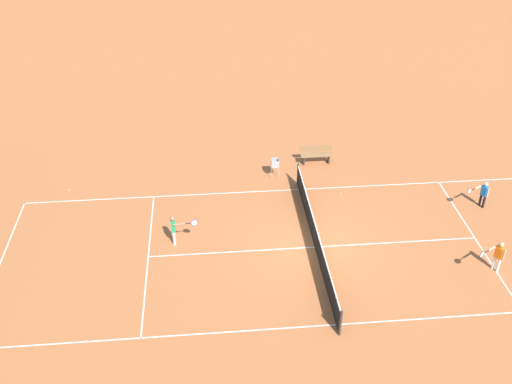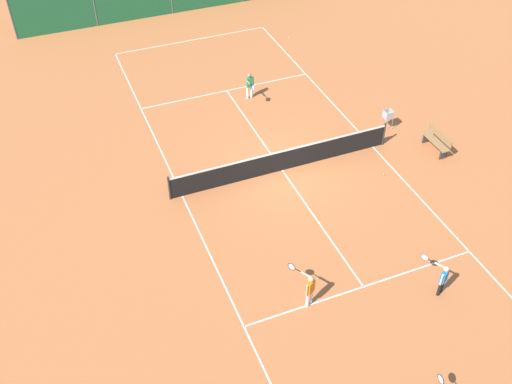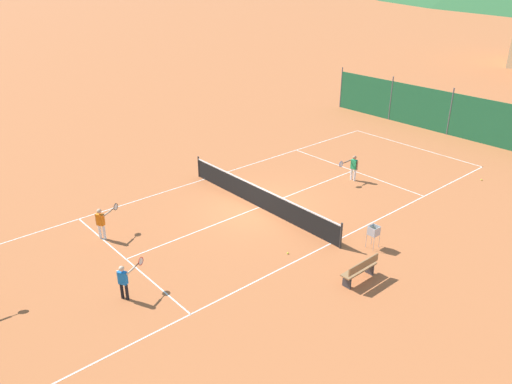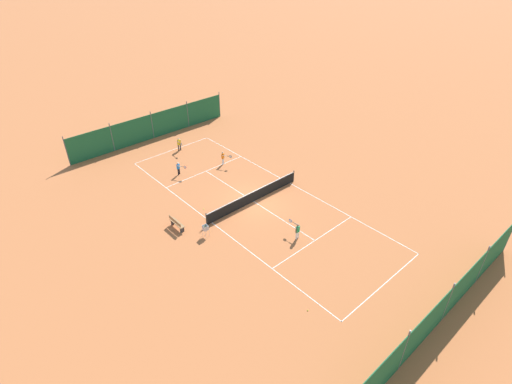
% 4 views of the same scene
% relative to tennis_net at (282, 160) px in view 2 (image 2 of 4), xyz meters
% --- Properties ---
extents(ground_plane, '(600.00, 600.00, 0.00)m').
position_rel_tennis_net_xyz_m(ground_plane, '(0.00, 0.00, -0.50)').
color(ground_plane, '#BC6638').
extents(court_line_markings, '(8.25, 23.85, 0.01)m').
position_rel_tennis_net_xyz_m(court_line_markings, '(0.00, 0.00, -0.50)').
color(court_line_markings, white).
rests_on(court_line_markings, ground).
extents(tennis_net, '(9.18, 0.08, 1.06)m').
position_rel_tennis_net_xyz_m(tennis_net, '(0.00, 0.00, 0.00)').
color(tennis_net, '#2D2D2D').
rests_on(tennis_net, ground).
extents(player_far_service, '(0.47, 1.04, 1.21)m').
position_rel_tennis_net_xyz_m(player_far_service, '(2.07, -7.47, 0.21)').
color(player_far_service, black).
rests_on(player_far_service, ground).
extents(player_near_baseline, '(0.53, 1.07, 1.28)m').
position_rel_tennis_net_xyz_m(player_near_baseline, '(-1.94, -6.32, 0.24)').
color(player_near_baseline, white).
rests_on(player_near_baseline, ground).
extents(player_near_service, '(0.43, 1.06, 1.28)m').
position_rel_tennis_net_xyz_m(player_near_service, '(0.76, 5.37, 0.24)').
color(player_near_service, white).
rests_on(player_near_service, ground).
extents(tennis_ball_alley_right, '(0.07, 0.07, 0.07)m').
position_rel_tennis_net_xyz_m(tennis_ball_alley_right, '(4.93, 10.15, -0.47)').
color(tennis_ball_alley_right, '#CCE033').
rests_on(tennis_ball_alley_right, ground).
extents(tennis_ball_alley_left, '(0.07, 0.07, 0.07)m').
position_rel_tennis_net_xyz_m(tennis_ball_alley_left, '(3.56, -1.76, -0.47)').
color(tennis_ball_alley_left, '#CCE033').
rests_on(tennis_ball_alley_left, ground).
extents(ball_hopper, '(0.36, 0.36, 0.89)m').
position_rel_tennis_net_xyz_m(ball_hopper, '(5.30, 0.94, 0.15)').
color(ball_hopper, '#B7B7BC').
rests_on(ball_hopper, ground).
extents(courtside_bench, '(0.36, 1.50, 0.84)m').
position_rel_tennis_net_xyz_m(courtside_bench, '(6.34, -1.15, -0.05)').
color(courtside_bench, olive).
rests_on(courtside_bench, ground).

